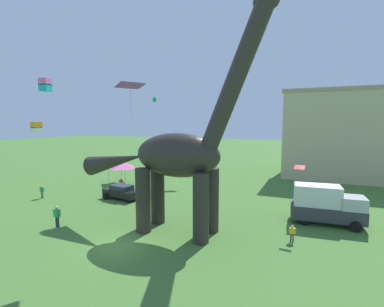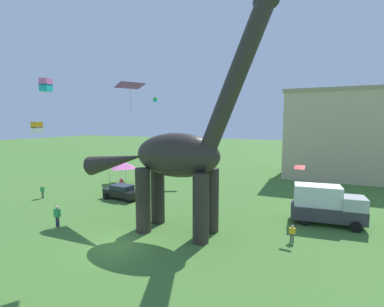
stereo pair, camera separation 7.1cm
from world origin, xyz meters
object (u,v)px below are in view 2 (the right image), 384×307
object	(u,v)px
person_strolling_adult	(42,190)
person_near_flyer	(57,214)
dinosaur_sculpture	(176,155)
kite_mid_right	(37,127)
kite_mid_left	(230,118)
person_watching_child	(121,182)
parked_sedan_left	(122,192)
kite_drifting	(130,86)
person_far_spectator	(292,232)
kite_near_low	(46,85)
kite_far_left	(300,167)
festival_canopy_tent	(123,165)
kite_far_right	(155,100)
kite_trailing	(185,154)
parked_box_truck	(326,204)

from	to	relation	value
person_strolling_adult	person_near_flyer	bearing A→B (deg)	-29.21
person_strolling_adult	person_near_flyer	distance (m)	10.33
dinosaur_sculpture	kite_mid_right	distance (m)	12.99
person_strolling_adult	kite_mid_left	world-z (taller)	kite_mid_left
person_watching_child	kite_mid_left	world-z (taller)	kite_mid_left
parked_sedan_left	kite_drifting	distance (m)	15.35
person_far_spectator	kite_near_low	world-z (taller)	kite_near_low
kite_mid_right	kite_far_left	xyz separation A→B (m)	(21.26, 5.57, -2.96)
person_strolling_adult	kite_far_left	world-z (taller)	kite_far_left
kite_mid_right	festival_canopy_tent	bearing A→B (deg)	96.45
kite_far_left	kite_mid_left	bearing A→B (deg)	122.65
festival_canopy_tent	person_strolling_adult	bearing A→B (deg)	-109.72
dinosaur_sculpture	person_strolling_adult	world-z (taller)	dinosaur_sculpture
dinosaur_sculpture	kite_drifting	size ratio (longest dim) A/B	7.56
person_strolling_adult	kite_drifting	distance (m)	19.54
kite_mid_left	kite_near_low	bearing A→B (deg)	-130.64
kite_drifting	person_watching_child	bearing A→B (deg)	130.69
kite_mid_right	kite_mid_left	size ratio (longest dim) A/B	1.09
person_far_spectator	person_near_flyer	distance (m)	18.02
person_watching_child	kite_far_right	distance (m)	16.33
kite_mid_left	kite_trailing	distance (m)	8.37
parked_box_truck	kite_far_right	world-z (taller)	kite_far_right
kite_near_low	kite_drifting	bearing A→B (deg)	-20.19
kite_drifting	kite_mid_right	bearing A→B (deg)	172.87
person_far_spectator	kite_mid_left	distance (m)	22.01
dinosaur_sculpture	parked_box_truck	world-z (taller)	dinosaur_sculpture
person_near_flyer	kite_mid_left	xyz separation A→B (m)	(7.69, 22.54, 7.92)
person_far_spectator	kite_trailing	bearing A→B (deg)	173.43
person_strolling_adult	kite_far_left	size ratio (longest dim) A/B	1.78
festival_canopy_tent	person_near_flyer	bearing A→B (deg)	-71.23
person_far_spectator	kite_far_right	world-z (taller)	kite_far_right
parked_box_truck	person_far_spectator	bearing A→B (deg)	-119.82
person_strolling_adult	kite_mid_left	size ratio (longest dim) A/B	1.64
person_watching_child	kite_far_left	size ratio (longest dim) A/B	1.79
kite_trailing	kite_far_right	bearing A→B (deg)	140.82
person_strolling_adult	festival_canopy_tent	xyz separation A→B (m)	(3.51, 9.79, 1.66)
festival_canopy_tent	kite_drifting	bearing A→B (deg)	-50.68
dinosaur_sculpture	kite_mid_left	world-z (taller)	dinosaur_sculpture
kite_drifting	dinosaur_sculpture	bearing A→B (deg)	58.28
kite_trailing	kite_drifting	size ratio (longest dim) A/B	0.90
parked_sedan_left	parked_box_truck	world-z (taller)	parked_box_truck
kite_mid_right	kite_far_right	size ratio (longest dim) A/B	1.33
person_strolling_adult	person_watching_child	world-z (taller)	person_watching_child
person_watching_child	kite_mid_left	xyz separation A→B (m)	(11.04, 10.11, 8.10)
parked_box_truck	person_strolling_adult	world-z (taller)	parked_box_truck
person_far_spectator	kite_drifting	distance (m)	14.99
festival_canopy_tent	kite_mid_left	distance (m)	16.13
dinosaur_sculpture	kite_near_low	world-z (taller)	dinosaur_sculpture
dinosaur_sculpture	kite_near_low	xyz separation A→B (m)	(-16.13, 2.26, 6.26)
parked_sedan_left	kite_mid_right	distance (m)	10.72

